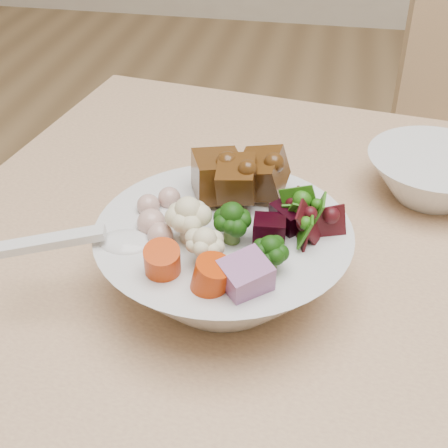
{
  "coord_description": "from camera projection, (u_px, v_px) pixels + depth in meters",
  "views": [
    {
      "loc": [
        -0.22,
        -0.41,
        1.09
      ],
      "look_at": [
        -0.3,
        0.03,
        0.77
      ],
      "focal_mm": 50.0,
      "sensor_mm": 36.0,
      "label": 1
    }
  ],
  "objects": [
    {
      "name": "food_bowl",
      "position": [
        226.0,
        253.0,
        0.55
      ],
      "size": [
        0.22,
        0.22,
        0.12
      ],
      "color": "silver",
      "rests_on": "dining_table"
    },
    {
      "name": "side_bowl",
      "position": [
        433.0,
        176.0,
        0.69
      ],
      "size": [
        0.15,
        0.15,
        0.05
      ],
      "primitive_type": null,
      "color": "silver",
      "rests_on": "dining_table"
    },
    {
      "name": "soup_spoon",
      "position": [
        107.0,
        243.0,
        0.52
      ],
      "size": [
        0.13,
        0.06,
        0.03
      ],
      "rotation": [
        0.0,
        0.0,
        0.26
      ],
      "color": "silver",
      "rests_on": "food_bowl"
    }
  ]
}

